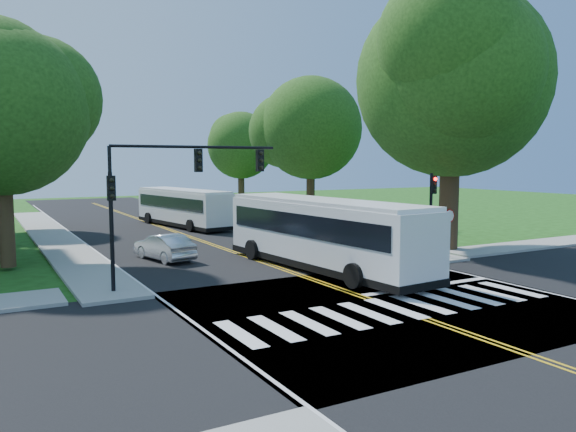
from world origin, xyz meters
TOP-DOWN VIEW (x-y plane):
  - ground at (0.00, 0.00)m, footprint 140.00×140.00m
  - road at (0.00, 18.00)m, footprint 14.00×96.00m
  - cross_road at (0.00, 0.00)m, footprint 60.00×12.00m
  - center_line at (0.00, 22.00)m, footprint 0.36×70.00m
  - edge_line_w at (-6.80, 22.00)m, footprint 0.12×70.00m
  - edge_line_e at (6.80, 22.00)m, footprint 0.12×70.00m
  - crosswalk at (0.00, -0.50)m, footprint 12.60×3.00m
  - stop_bar at (3.50, 1.60)m, footprint 6.60×0.40m
  - sidewalk_nw at (-8.30, 25.00)m, footprint 2.60×40.00m
  - sidewalk_ne at (8.30, 25.00)m, footprint 2.60×40.00m
  - sidewalk_xe at (20.00, 6.80)m, footprint 20.00×2.60m
  - tree_ne_big at (11.00, 8.00)m, footprint 10.80×10.80m
  - tree_west_near at (-11.50, 14.00)m, footprint 8.00×8.00m
  - tree_west_far at (-11.00, 30.00)m, footprint 7.60×7.60m
  - tree_east_mid at (11.50, 24.00)m, footprint 8.40×8.40m
  - tree_east_far at (12.50, 40.00)m, footprint 7.20×7.20m
  - signal_nw at (-5.86, 6.43)m, footprint 7.15×0.46m
  - signal_ne at (8.20, 6.44)m, footprint 0.30×0.46m
  - stop_sign at (9.00, 5.98)m, footprint 0.76×0.08m
  - bus_lead at (1.66, 6.81)m, footprint 3.93×13.15m
  - bus_follow at (1.62, 27.22)m, footprint 4.31×11.69m
  - hatchback at (-4.22, 12.95)m, footprint 2.31×4.41m
  - suv at (5.79, 11.57)m, footprint 3.50×4.81m
  - dark_sedan at (5.76, 16.86)m, footprint 3.17×4.65m

SIDE VIEW (x-z plane):
  - ground at x=0.00m, z-range 0.00..0.00m
  - road at x=0.00m, z-range 0.00..0.01m
  - cross_road at x=0.00m, z-range 0.00..0.01m
  - center_line at x=0.00m, z-range 0.01..0.02m
  - edge_line_w at x=-6.80m, z-range 0.01..0.02m
  - edge_line_e at x=6.80m, z-range 0.01..0.02m
  - crosswalk at x=0.00m, z-range 0.01..0.02m
  - stop_bar at x=3.50m, z-range 0.01..0.02m
  - sidewalk_nw at x=-8.30m, z-range 0.00..0.15m
  - sidewalk_ne at x=8.30m, z-range 0.00..0.15m
  - sidewalk_xe at x=20.00m, z-range 0.00..0.15m
  - suv at x=5.79m, z-range 0.01..1.23m
  - dark_sedan at x=5.76m, z-range 0.01..1.26m
  - hatchback at x=-4.22m, z-range 0.01..1.39m
  - bus_follow at x=1.62m, z-range 0.09..3.05m
  - bus_lead at x=1.66m, z-range 0.11..3.46m
  - stop_sign at x=9.00m, z-range 0.77..3.30m
  - signal_ne at x=8.20m, z-range 0.76..5.16m
  - signal_nw at x=-5.86m, z-range 1.55..7.21m
  - tree_east_far at x=12.50m, z-range 1.69..12.03m
  - tree_west_far at x=-11.00m, z-range 1.66..12.33m
  - tree_west_near at x=-11.50m, z-range 1.83..13.23m
  - tree_east_mid at x=11.50m, z-range 1.89..13.82m
  - tree_ne_big at x=11.00m, z-range 2.17..17.08m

